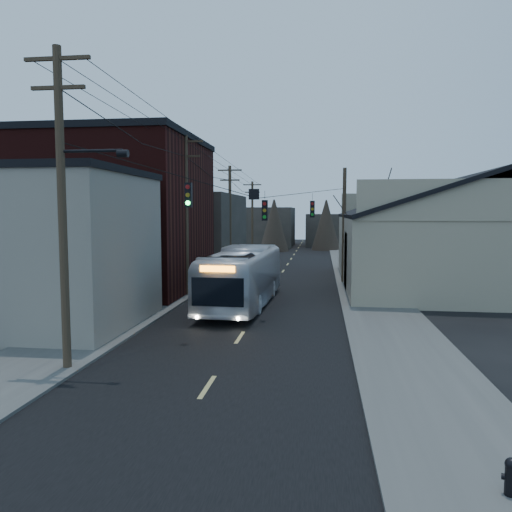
# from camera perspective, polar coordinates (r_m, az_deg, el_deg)

# --- Properties ---
(ground) EXTENTS (160.00, 160.00, 0.00)m
(ground) POSITION_cam_1_polar(r_m,az_deg,el_deg) (13.76, -7.55, -17.47)
(ground) COLOR black
(ground) RESTS_ON ground
(road_surface) EXTENTS (9.00, 110.00, 0.02)m
(road_surface) POSITION_cam_1_polar(r_m,az_deg,el_deg) (42.72, 2.92, -2.05)
(road_surface) COLOR black
(road_surface) RESTS_ON ground
(sidewalk_left) EXTENTS (4.00, 110.00, 0.12)m
(sidewalk_left) POSITION_cam_1_polar(r_m,az_deg,el_deg) (43.71, -5.61, -1.85)
(sidewalk_left) COLOR #474744
(sidewalk_left) RESTS_ON ground
(sidewalk_right) EXTENTS (4.00, 110.00, 0.12)m
(sidewalk_right) POSITION_cam_1_polar(r_m,az_deg,el_deg) (42.70, 11.65, -2.09)
(sidewalk_right) COLOR #474744
(sidewalk_right) RESTS_ON ground
(building_clapboard) EXTENTS (8.00, 8.00, 7.00)m
(building_clapboard) POSITION_cam_1_polar(r_m,az_deg,el_deg) (24.65, -22.61, 0.55)
(building_clapboard) COLOR gray
(building_clapboard) RESTS_ON ground
(building_brick) EXTENTS (10.00, 12.00, 10.00)m
(building_brick) POSITION_cam_1_polar(r_m,az_deg,el_deg) (34.92, -15.05, 4.42)
(building_brick) COLOR black
(building_brick) RESTS_ON ground
(building_left_far) EXTENTS (9.00, 14.00, 7.00)m
(building_left_far) POSITION_cam_1_polar(r_m,az_deg,el_deg) (49.98, -7.44, 2.95)
(building_left_far) COLOR #312C27
(building_left_far) RESTS_ON ground
(warehouse) EXTENTS (16.16, 20.60, 7.73)m
(warehouse) POSITION_cam_1_polar(r_m,az_deg,el_deg) (38.58, 21.94, 0.84)
(warehouse) COLOR gray
(warehouse) RESTS_ON ground
(building_far_left) EXTENTS (10.00, 12.00, 6.00)m
(building_far_left) POSITION_cam_1_polar(r_m,az_deg,el_deg) (77.86, 0.57, 3.34)
(building_far_left) COLOR #312C27
(building_far_left) RESTS_ON ground
(building_far_right) EXTENTS (12.00, 14.00, 5.00)m
(building_far_right) POSITION_cam_1_polar(r_m,az_deg,el_deg) (82.40, 10.01, 3.01)
(building_far_right) COLOR #312C27
(building_far_right) RESTS_ON ground
(bare_tree) EXTENTS (0.40, 0.40, 7.20)m
(bare_tree) POSITION_cam_1_polar(r_m,az_deg,el_deg) (32.47, 13.04, 1.96)
(bare_tree) COLOR black
(bare_tree) RESTS_ON ground
(utility_lines) EXTENTS (11.24, 45.28, 10.50)m
(utility_lines) POSITION_cam_1_polar(r_m,az_deg,el_deg) (36.98, -2.60, 4.54)
(utility_lines) COLOR #382B1E
(utility_lines) RESTS_ON ground
(bus) EXTENTS (3.23, 11.93, 3.29)m
(bus) POSITION_cam_1_polar(r_m,az_deg,el_deg) (28.04, -1.50, -2.38)
(bus) COLOR silver
(bus) RESTS_ON ground
(parked_car) EXTENTS (1.73, 4.10, 1.32)m
(parked_car) POSITION_cam_1_polar(r_m,az_deg,el_deg) (45.47, -2.25, -0.80)
(parked_car) COLOR #A4A6AC
(parked_car) RESTS_ON ground
(fire_hydrant) EXTENTS (0.34, 0.24, 0.70)m
(fire_hydrant) POSITION_cam_1_polar(r_m,az_deg,el_deg) (10.90, 27.15, -21.40)
(fire_hydrant) COLOR black
(fire_hydrant) RESTS_ON sidewalk_right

